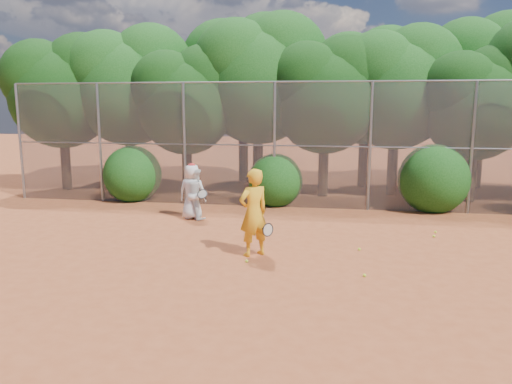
# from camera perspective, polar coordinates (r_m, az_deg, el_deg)

# --- Properties ---
(ground) EXTENTS (80.00, 80.00, 0.00)m
(ground) POSITION_cam_1_polar(r_m,az_deg,el_deg) (10.48, 3.12, -8.48)
(ground) COLOR #9B4623
(ground) RESTS_ON ground
(fence_back) EXTENTS (20.05, 0.09, 4.03)m
(fence_back) POSITION_cam_1_polar(r_m,az_deg,el_deg) (15.97, 5.26, 5.45)
(fence_back) COLOR gray
(fence_back) RESTS_ON ground
(tree_0) EXTENTS (4.38, 3.81, 6.00)m
(tree_0) POSITION_cam_1_polar(r_m,az_deg,el_deg) (20.79, -21.23, 11.08)
(tree_0) COLOR black
(tree_0) RESTS_ON ground
(tree_1) EXTENTS (4.64, 4.03, 6.35)m
(tree_1) POSITION_cam_1_polar(r_m,az_deg,el_deg) (20.11, -14.25, 12.16)
(tree_1) COLOR black
(tree_1) RESTS_ON ground
(tree_2) EXTENTS (3.99, 3.47, 5.47)m
(tree_2) POSITION_cam_1_polar(r_m,az_deg,el_deg) (18.56, -7.89, 10.78)
(tree_2) COLOR black
(tree_2) RESTS_ON ground
(tree_3) EXTENTS (4.89, 4.26, 6.70)m
(tree_3) POSITION_cam_1_polar(r_m,az_deg,el_deg) (18.99, 0.45, 13.31)
(tree_3) COLOR black
(tree_3) RESTS_ON ground
(tree_4) EXTENTS (4.19, 3.64, 5.73)m
(tree_4) POSITION_cam_1_polar(r_m,az_deg,el_deg) (18.12, 8.08, 11.34)
(tree_4) COLOR black
(tree_4) RESTS_ON ground
(tree_5) EXTENTS (4.51, 3.92, 6.17)m
(tree_5) POSITION_cam_1_polar(r_m,az_deg,el_deg) (19.02, 15.91, 11.87)
(tree_5) COLOR black
(tree_5) RESTS_ON ground
(tree_6) EXTENTS (3.86, 3.36, 5.29)m
(tree_6) POSITION_cam_1_polar(r_m,az_deg,el_deg) (18.44, 23.98, 9.66)
(tree_6) COLOR black
(tree_6) RESTS_ON ground
(tree_9) EXTENTS (4.83, 4.20, 6.62)m
(tree_9) POSITION_cam_1_polar(r_m,az_deg,el_deg) (22.62, -14.23, 12.34)
(tree_9) COLOR black
(tree_9) RESTS_ON ground
(tree_10) EXTENTS (5.15, 4.48, 7.06)m
(tree_10) POSITION_cam_1_polar(r_m,az_deg,el_deg) (21.34, -1.29, 13.57)
(tree_10) COLOR black
(tree_10) RESTS_ON ground
(tree_11) EXTENTS (4.64, 4.03, 6.35)m
(tree_11) POSITION_cam_1_polar(r_m,az_deg,el_deg) (20.55, 12.62, 12.18)
(tree_11) COLOR black
(tree_11) RESTS_ON ground
(tree_12) EXTENTS (5.02, 4.37, 6.88)m
(tree_12) POSITION_cam_1_polar(r_m,az_deg,el_deg) (21.84, 24.74, 12.29)
(tree_12) COLOR black
(tree_12) RESTS_ON ground
(bush_0) EXTENTS (2.00, 2.00, 2.00)m
(bush_0) POSITION_cam_1_polar(r_m,az_deg,el_deg) (17.82, -13.94, 2.27)
(bush_0) COLOR #124310
(bush_0) RESTS_ON ground
(bush_1) EXTENTS (1.80, 1.80, 1.80)m
(bush_1) POSITION_cam_1_polar(r_m,az_deg,el_deg) (16.49, 2.23, 1.60)
(bush_1) COLOR #124310
(bush_1) RESTS_ON ground
(bush_2) EXTENTS (2.20, 2.20, 2.20)m
(bush_2) POSITION_cam_1_polar(r_m,az_deg,el_deg) (16.57, 19.64, 1.76)
(bush_2) COLOR #124310
(bush_2) RESTS_ON ground
(player_yellow) EXTENTS (0.88, 0.82, 1.94)m
(player_yellow) POSITION_cam_1_polar(r_m,az_deg,el_deg) (10.94, -0.28, -2.38)
(player_yellow) COLOR gold
(player_yellow) RESTS_ON ground
(player_teen) EXTENTS (0.81, 0.55, 1.64)m
(player_teen) POSITION_cam_1_polar(r_m,az_deg,el_deg) (14.59, -7.30, 0.06)
(player_teen) COLOR white
(player_teen) RESTS_ON ground
(player_white) EXTENTS (0.92, 0.86, 1.51)m
(player_white) POSITION_cam_1_polar(r_m,az_deg,el_deg) (14.59, -6.95, -0.17)
(player_white) COLOR silver
(player_white) RESTS_ON ground
(ball_0) EXTENTS (0.07, 0.07, 0.07)m
(ball_0) POSITION_cam_1_polar(r_m,az_deg,el_deg) (11.76, 11.72, -6.42)
(ball_0) COLOR #C4EB2A
(ball_0) RESTS_ON ground
(ball_1) EXTENTS (0.07, 0.07, 0.07)m
(ball_1) POSITION_cam_1_polar(r_m,az_deg,el_deg) (13.39, 19.67, -4.78)
(ball_1) COLOR #C4EB2A
(ball_1) RESTS_ON ground
(ball_2) EXTENTS (0.07, 0.07, 0.07)m
(ball_2) POSITION_cam_1_polar(r_m,az_deg,el_deg) (10.06, 12.29, -9.29)
(ball_2) COLOR #C4EB2A
(ball_2) RESTS_ON ground
(ball_4) EXTENTS (0.07, 0.07, 0.07)m
(ball_4) POSITION_cam_1_polar(r_m,az_deg,el_deg) (10.69, -1.08, -7.90)
(ball_4) COLOR #C4EB2A
(ball_4) RESTS_ON ground
(ball_5) EXTENTS (0.07, 0.07, 0.07)m
(ball_5) POSITION_cam_1_polar(r_m,az_deg,el_deg) (13.84, 19.81, -4.31)
(ball_5) COLOR #C4EB2A
(ball_5) RESTS_ON ground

